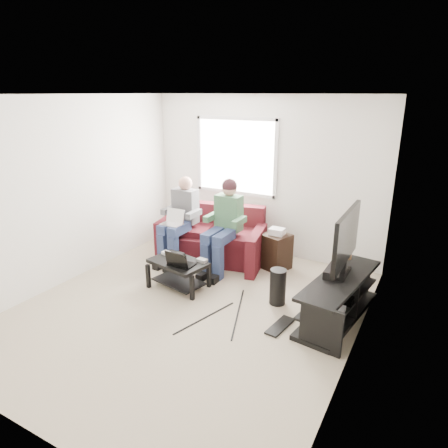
% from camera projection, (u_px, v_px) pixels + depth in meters
% --- Properties ---
extents(floor, '(4.50, 4.50, 0.00)m').
position_uv_depth(floor, '(189.00, 308.00, 5.09)').
color(floor, tan).
rests_on(floor, ground).
extents(ceiling, '(4.50, 4.50, 0.00)m').
position_uv_depth(ceiling, '(182.00, 94.00, 4.27)').
color(ceiling, white).
rests_on(ceiling, wall_back).
extents(wall_back, '(4.50, 0.00, 4.50)m').
position_uv_depth(wall_back, '(263.00, 177.00, 6.55)').
color(wall_back, white).
rests_on(wall_back, floor).
extents(wall_front, '(4.50, 0.00, 4.50)m').
position_uv_depth(wall_front, '(6.00, 289.00, 2.81)').
color(wall_front, white).
rests_on(wall_front, floor).
extents(wall_left, '(0.00, 4.50, 4.50)m').
position_uv_depth(wall_left, '(68.00, 191.00, 5.60)').
color(wall_left, white).
rests_on(wall_left, floor).
extents(wall_right, '(0.00, 4.50, 4.50)m').
position_uv_depth(wall_right, '(362.00, 240.00, 3.76)').
color(wall_right, white).
rests_on(wall_right, floor).
extents(window, '(1.48, 0.04, 1.28)m').
position_uv_depth(window, '(236.00, 156.00, 6.67)').
color(window, white).
rests_on(window, wall_back).
extents(sofa, '(1.99, 1.15, 0.85)m').
position_uv_depth(sofa, '(212.00, 239.00, 6.58)').
color(sofa, '#4E1315').
rests_on(sofa, floor).
extents(person_left, '(0.40, 0.71, 1.35)m').
position_uv_depth(person_left, '(180.00, 216.00, 6.37)').
color(person_left, navy).
rests_on(person_left, sofa).
extents(person_right, '(0.40, 0.71, 1.40)m').
position_uv_depth(person_right, '(224.00, 219.00, 6.00)').
color(person_right, navy).
rests_on(person_right, sofa).
extents(laptop_silver, '(0.37, 0.30, 0.24)m').
position_uv_depth(laptop_silver, '(172.00, 221.00, 6.20)').
color(laptop_silver, silver).
rests_on(laptop_silver, person_left).
extents(coffee_table, '(0.88, 0.63, 0.40)m').
position_uv_depth(coffee_table, '(178.00, 268.00, 5.56)').
color(coffee_table, black).
rests_on(coffee_table, floor).
extents(laptop_black, '(0.36, 0.27, 0.24)m').
position_uv_depth(laptop_black, '(182.00, 257.00, 5.36)').
color(laptop_black, black).
rests_on(laptop_black, coffee_table).
extents(controller_a, '(0.15, 0.11, 0.04)m').
position_uv_depth(controller_a, '(167.00, 253.00, 5.74)').
color(controller_a, silver).
rests_on(controller_a, coffee_table).
extents(controller_b, '(0.16, 0.12, 0.04)m').
position_uv_depth(controller_b, '(179.00, 254.00, 5.71)').
color(controller_b, black).
rests_on(controller_b, coffee_table).
extents(controller_c, '(0.15, 0.11, 0.04)m').
position_uv_depth(controller_c, '(202.00, 260.00, 5.50)').
color(controller_c, gray).
rests_on(controller_c, coffee_table).
extents(tv_stand, '(0.68, 1.63, 0.52)m').
position_uv_depth(tv_stand, '(338.00, 300.00, 4.83)').
color(tv_stand, black).
rests_on(tv_stand, floor).
extents(tv, '(0.12, 1.10, 0.81)m').
position_uv_depth(tv, '(346.00, 239.00, 4.68)').
color(tv, black).
rests_on(tv, tv_stand).
extents(soundbar, '(0.12, 0.50, 0.10)m').
position_uv_depth(soundbar, '(333.00, 269.00, 4.86)').
color(soundbar, black).
rests_on(soundbar, tv_stand).
extents(drink_cup, '(0.08, 0.08, 0.12)m').
position_uv_depth(drink_cup, '(349.00, 255.00, 5.27)').
color(drink_cup, '#AA7249').
rests_on(drink_cup, tv_stand).
extents(console_white, '(0.30, 0.22, 0.06)m').
position_uv_depth(console_white, '(330.00, 309.00, 4.47)').
color(console_white, silver).
rests_on(console_white, tv_stand).
extents(console_grey, '(0.34, 0.26, 0.08)m').
position_uv_depth(console_grey, '(345.00, 284.00, 5.05)').
color(console_grey, gray).
rests_on(console_grey, tv_stand).
extents(console_black, '(0.38, 0.30, 0.07)m').
position_uv_depth(console_black, '(338.00, 296.00, 4.76)').
color(console_black, black).
rests_on(console_black, tv_stand).
extents(subwoofer, '(0.21, 0.21, 0.48)m').
position_uv_depth(subwoofer, '(278.00, 287.00, 5.14)').
color(subwoofer, black).
rests_on(subwoofer, floor).
extents(keyboard_floor, '(0.22, 0.48, 0.03)m').
position_uv_depth(keyboard_floor, '(280.00, 326.00, 4.68)').
color(keyboard_floor, black).
rests_on(keyboard_floor, floor).
extents(end_table, '(0.37, 0.37, 0.66)m').
position_uv_depth(end_table, '(276.00, 250.00, 6.17)').
color(end_table, black).
rests_on(end_table, floor).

